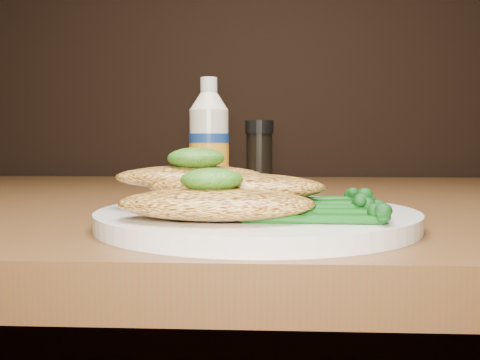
{
  "coord_description": "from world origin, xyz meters",
  "views": [
    {
      "loc": [
        0.06,
        0.33,
        0.82
      ],
      "look_at": [
        0.04,
        0.8,
        0.79
      ],
      "focal_mm": 41.62,
      "sensor_mm": 36.0,
      "label": 1
    }
  ],
  "objects": [
    {
      "name": "chicken_front",
      "position": [
        0.03,
        0.73,
        0.78
      ],
      "size": [
        0.15,
        0.08,
        0.02
      ],
      "primitive_type": "ellipsoid",
      "rotation": [
        0.0,
        0.0,
        -0.01
      ],
      "color": "gold",
      "rests_on": "plate"
    },
    {
      "name": "chicken_back",
      "position": [
        -0.01,
        0.81,
        0.79
      ],
      "size": [
        0.14,
        0.09,
        0.02
      ],
      "primitive_type": "ellipsoid",
      "rotation": [
        0.0,
        0.0,
        0.16
      ],
      "color": "gold",
      "rests_on": "plate"
    },
    {
      "name": "chicken_mid",
      "position": [
        0.04,
        0.78,
        0.78
      ],
      "size": [
        0.16,
        0.09,
        0.02
      ],
      "primitive_type": "ellipsoid",
      "rotation": [
        0.0,
        0.0,
        -0.13
      ],
      "color": "gold",
      "rests_on": "plate"
    },
    {
      "name": "pepper_grinder",
      "position": [
        0.05,
        1.15,
        0.8
      ],
      "size": [
        0.06,
        0.06,
        0.1
      ],
      "primitive_type": null,
      "rotation": [
        0.0,
        0.0,
        0.42
      ],
      "color": "black",
      "rests_on": "dining_table"
    },
    {
      "name": "mayo_bottle",
      "position": [
        -0.02,
        1.13,
        0.83
      ],
      "size": [
        0.06,
        0.06,
        0.16
      ],
      "primitive_type": null,
      "rotation": [
        0.0,
        0.0,
        0.08
      ],
      "color": "white",
      "rests_on": "dining_table"
    },
    {
      "name": "pesto_front",
      "position": [
        0.02,
        0.74,
        0.79
      ],
      "size": [
        0.06,
        0.05,
        0.02
      ],
      "primitive_type": "ellipsoid",
      "rotation": [
        0.0,
        0.0,
        0.27
      ],
      "color": "black",
      "rests_on": "chicken_front"
    },
    {
      "name": "broccolini_bundle",
      "position": [
        0.1,
        0.76,
        0.77
      ],
      "size": [
        0.14,
        0.12,
        0.02
      ],
      "primitive_type": null,
      "rotation": [
        0.0,
        0.0,
        -0.16
      ],
      "color": "#114E14",
      "rests_on": "plate"
    },
    {
      "name": "pesto_back",
      "position": [
        0.0,
        0.81,
        0.81
      ],
      "size": [
        0.06,
        0.06,
        0.02
      ],
      "primitive_type": "ellipsoid",
      "rotation": [
        0.0,
        0.0,
        0.26
      ],
      "color": "black",
      "rests_on": "chicken_back"
    },
    {
      "name": "plate",
      "position": [
        0.05,
        0.8,
        0.76
      ],
      "size": [
        0.27,
        0.27,
        0.01
      ],
      "primitive_type": "cylinder",
      "color": "white",
      "rests_on": "dining_table"
    }
  ]
}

